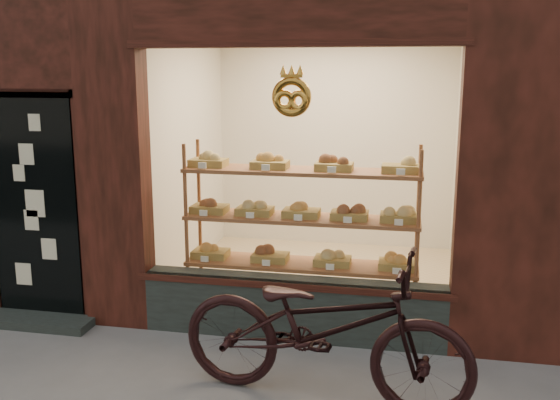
# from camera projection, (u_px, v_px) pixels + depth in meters

# --- Properties ---
(display_shelf) EXTENTS (2.20, 0.45, 1.70)m
(display_shelf) POSITION_uv_depth(u_px,v_px,m) (301.00, 232.00, 5.87)
(display_shelf) COLOR olive
(display_shelf) RESTS_ON ground
(bicycle) EXTENTS (2.22, 1.01, 1.13)m
(bicycle) POSITION_uv_depth(u_px,v_px,m) (323.00, 327.00, 4.46)
(bicycle) COLOR black
(bicycle) RESTS_ON ground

